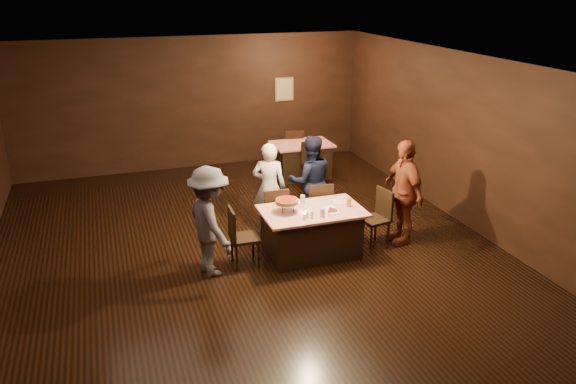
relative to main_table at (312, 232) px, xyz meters
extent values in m
plane|color=black|center=(-0.96, 0.16, -0.39)|extent=(10.00, 10.00, 0.00)
cube|color=silver|center=(-0.96, 0.16, 2.62)|extent=(8.00, 10.00, 0.04)
cube|color=black|center=(-0.96, 5.16, 1.11)|extent=(8.00, 0.04, 3.00)
cube|color=black|center=(-0.96, -4.84, 1.11)|extent=(8.00, 0.04, 3.00)
cube|color=black|center=(3.04, 0.16, 1.11)|extent=(0.04, 10.00, 3.00)
cube|color=tan|center=(1.24, 5.13, 1.31)|extent=(0.46, 0.03, 0.56)
cube|color=beige|center=(1.24, 5.10, 1.31)|extent=(0.38, 0.01, 0.48)
cube|color=#A61C0B|center=(0.00, 0.00, 0.00)|extent=(1.60, 1.00, 0.77)
cube|color=red|center=(1.16, 3.64, 0.00)|extent=(1.30, 0.90, 0.77)
cube|color=black|center=(-0.40, 0.75, 0.09)|extent=(0.43, 0.43, 0.95)
cube|color=black|center=(0.40, 0.75, 0.09)|extent=(0.46, 0.46, 0.95)
cube|color=black|center=(-1.10, 0.00, 0.09)|extent=(0.43, 0.43, 0.95)
cube|color=black|center=(1.10, 0.00, 0.09)|extent=(0.49, 0.49, 0.95)
cube|color=black|center=(1.16, 2.94, 0.09)|extent=(0.45, 0.45, 0.95)
cube|color=black|center=(1.16, 4.24, 0.09)|extent=(0.48, 0.48, 0.95)
imported|color=white|center=(-0.35, 1.15, 0.41)|extent=(0.68, 0.58, 1.58)
imported|color=black|center=(0.40, 1.12, 0.44)|extent=(0.89, 0.74, 1.65)
imported|color=#4F5054|center=(-1.64, -0.09, 0.45)|extent=(0.86, 1.20, 1.68)
imported|color=brown|center=(1.60, 0.00, 0.50)|extent=(0.46, 1.05, 1.76)
cylinder|color=black|center=(-0.40, 0.15, 0.46)|extent=(0.01, 0.01, 0.15)
cylinder|color=black|center=(-0.49, 0.00, 0.46)|extent=(0.01, 0.01, 0.15)
cylinder|color=black|center=(-0.31, 0.00, 0.46)|extent=(0.01, 0.01, 0.15)
cylinder|color=silver|center=(-0.40, 0.05, 0.54)|extent=(0.38, 0.38, 0.01)
cylinder|color=#B27233|center=(-0.40, 0.05, 0.57)|extent=(0.35, 0.35, 0.05)
cylinder|color=#A5140C|center=(-0.40, 0.05, 0.60)|extent=(0.30, 0.30, 0.01)
cylinder|color=white|center=(0.25, -0.18, 0.39)|extent=(0.25, 0.25, 0.01)
cylinder|color=#B27233|center=(0.25, -0.18, 0.42)|extent=(0.18, 0.18, 0.04)
cylinder|color=#A5140C|center=(0.25, -0.18, 0.44)|extent=(0.14, 0.14, 0.01)
cylinder|color=white|center=(0.55, 0.15, 0.39)|extent=(0.25, 0.25, 0.01)
cylinder|color=silver|center=(0.05, -0.30, 0.46)|extent=(0.08, 0.08, 0.14)
cylinder|color=#BF7F26|center=(0.60, -0.05, 0.46)|extent=(0.08, 0.08, 0.14)
cylinder|color=silver|center=(-0.05, 0.30, 0.46)|extent=(0.08, 0.08, 0.14)
cylinder|color=silver|center=(-0.18, -0.25, 0.43)|extent=(0.04, 0.04, 0.08)
cylinder|color=silver|center=(-0.18, -0.25, 0.47)|extent=(0.05, 0.05, 0.02)
cylinder|color=silver|center=(-0.12, -0.30, 0.43)|extent=(0.04, 0.04, 0.08)
cylinder|color=silver|center=(-0.12, -0.30, 0.47)|extent=(0.05, 0.05, 0.02)
cylinder|color=silver|center=(-0.24, -0.30, 0.43)|extent=(0.04, 0.04, 0.08)
cylinder|color=silver|center=(-0.24, -0.30, 0.47)|extent=(0.05, 0.05, 0.02)
cube|color=white|center=(0.30, 0.00, 0.39)|extent=(0.19, 0.19, 0.01)
cube|color=white|center=(-0.15, -0.05, 0.39)|extent=(0.21, 0.21, 0.01)
camera|label=1|loc=(-2.96, -7.56, 3.76)|focal=35.00mm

